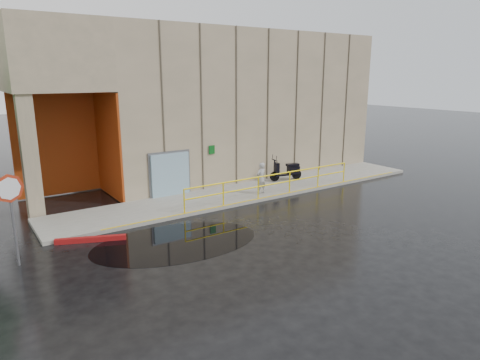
% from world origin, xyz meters
% --- Properties ---
extents(ground, '(120.00, 120.00, 0.00)m').
position_xyz_m(ground, '(0.00, 0.00, 0.00)').
color(ground, black).
rests_on(ground, ground).
extents(sidewalk, '(20.00, 3.00, 0.15)m').
position_xyz_m(sidewalk, '(4.00, 4.50, 0.07)').
color(sidewalk, gray).
rests_on(sidewalk, ground).
extents(building, '(20.00, 10.17, 8.00)m').
position_xyz_m(building, '(5.10, 10.98, 4.21)').
color(building, gray).
rests_on(building, ground).
extents(guardrail, '(9.56, 0.06, 1.03)m').
position_xyz_m(guardrail, '(4.25, 3.15, 0.68)').
color(guardrail, yellow).
rests_on(guardrail, sidewalk).
extents(person, '(0.61, 0.46, 1.50)m').
position_xyz_m(person, '(3.91, 3.74, 0.90)').
color(person, '#AAAAAF').
rests_on(person, sidewalk).
extents(scooter, '(1.89, 0.98, 1.43)m').
position_xyz_m(scooter, '(6.62, 5.07, 0.97)').
color(scooter, black).
rests_on(scooter, sidewalk).
extents(stop_sign, '(0.84, 0.30, 2.89)m').
position_xyz_m(stop_sign, '(-6.88, 1.79, 2.08)').
color(stop_sign, slate).
rests_on(stop_sign, ground).
extents(red_curb, '(2.28, 1.10, 0.18)m').
position_xyz_m(red_curb, '(-4.51, 2.50, 0.09)').
color(red_curb, maroon).
rests_on(red_curb, ground).
extents(puddle, '(6.34, 4.40, 0.01)m').
position_xyz_m(puddle, '(-2.05, 0.76, 0.00)').
color(puddle, black).
rests_on(puddle, ground).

